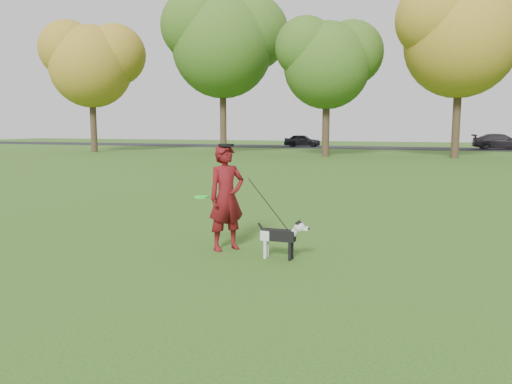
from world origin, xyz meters
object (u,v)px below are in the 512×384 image
at_px(dog, 282,234).
at_px(car_left, 302,140).
at_px(car_right, 501,142).
at_px(man, 226,198).

distance_m(dog, car_left, 41.41).
height_order(dog, car_right, car_right).
bearing_deg(car_left, dog, -169.53).
bearing_deg(man, dog, -64.94).
height_order(man, dog, man).
xyz_separation_m(man, car_left, (-9.05, 39.91, -0.23)).
bearing_deg(car_left, car_right, -93.60).
xyz_separation_m(man, car_right, (8.33, 39.91, -0.16)).
bearing_deg(car_left, man, -170.81).
bearing_deg(car_right, car_left, 87.10).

